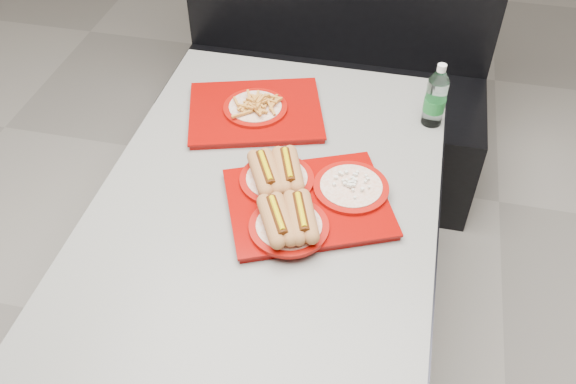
% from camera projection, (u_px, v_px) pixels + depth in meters
% --- Properties ---
extents(ground, '(6.00, 6.00, 0.00)m').
position_uv_depth(ground, '(269.00, 357.00, 2.12)').
color(ground, gray).
rests_on(ground, ground).
extents(diner_table, '(0.92, 1.42, 0.75)m').
position_uv_depth(diner_table, '(265.00, 248.00, 1.71)').
color(diner_table, black).
rests_on(diner_table, ground).
extents(booth_bench, '(1.30, 0.57, 1.35)m').
position_uv_depth(booth_bench, '(329.00, 85.00, 2.60)').
color(booth_bench, black).
rests_on(booth_bench, ground).
extents(tray_near, '(0.51, 0.46, 0.09)m').
position_uv_depth(tray_near, '(301.00, 198.00, 1.58)').
color(tray_near, '#7D0603').
rests_on(tray_near, diner_table).
extents(tray_far, '(0.48, 0.42, 0.08)m').
position_uv_depth(tray_far, '(255.00, 109.00, 1.87)').
color(tray_far, '#7D0603').
rests_on(tray_far, diner_table).
extents(water_bottle, '(0.06, 0.06, 0.20)m').
position_uv_depth(water_bottle, '(436.00, 98.00, 1.80)').
color(water_bottle, silver).
rests_on(water_bottle, diner_table).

